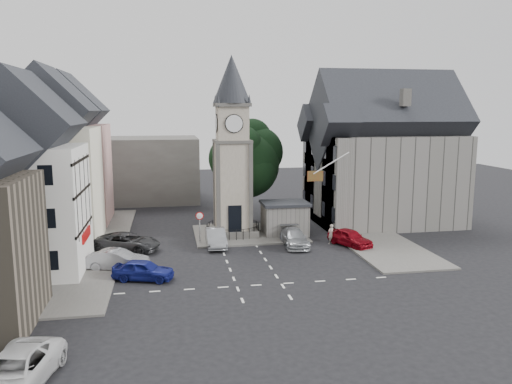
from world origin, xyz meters
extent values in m
plane|color=black|center=(0.00, 0.00, 0.00)|extent=(120.00, 120.00, 0.00)
cube|color=#595651|center=(-12.50, 6.00, 0.07)|extent=(6.00, 30.00, 0.14)
cube|color=#595651|center=(12.00, 8.00, 0.07)|extent=(6.00, 26.00, 0.14)
cube|color=#595651|center=(1.50, 8.00, 0.08)|extent=(10.00, 8.00, 0.16)
cube|color=silver|center=(0.00, -5.50, 0.01)|extent=(20.00, 8.00, 0.01)
cube|color=#4C4944|center=(0.00, 8.00, 0.35)|extent=(4.20, 4.20, 0.70)
torus|color=black|center=(0.00, 8.00, 1.08)|extent=(4.86, 4.86, 0.06)
cube|color=gray|center=(0.00, 8.00, 4.70)|extent=(3.00, 3.00, 8.00)
cube|color=black|center=(0.00, 6.55, 1.90)|extent=(1.20, 0.25, 2.40)
cube|color=#4C4944|center=(0.00, 8.00, 8.70)|extent=(3.30, 3.30, 0.25)
cube|color=gray|center=(0.00, 8.00, 10.30)|extent=(2.70, 2.70, 3.20)
cylinder|color=white|center=(0.00, 6.60, 10.30)|extent=(1.50, 0.12, 1.50)
cube|color=#4C4944|center=(0.00, 8.00, 11.90)|extent=(3.10, 3.10, 0.30)
cone|color=black|center=(0.00, 8.00, 14.15)|extent=(3.40, 3.40, 4.20)
cube|color=slate|center=(4.80, 7.50, 1.40)|extent=(4.00, 3.00, 2.80)
cube|color=black|center=(4.80, 7.50, 2.95)|extent=(4.30, 3.30, 0.25)
cylinder|color=black|center=(2.00, 13.00, 2.20)|extent=(0.70, 0.70, 4.40)
cylinder|color=black|center=(-3.20, 5.50, 1.25)|extent=(0.10, 0.10, 2.50)
cone|color=#A50C0C|center=(-3.20, 5.40, 2.50)|extent=(0.70, 0.06, 0.70)
cone|color=white|center=(-3.20, 5.38, 2.50)|extent=(0.54, 0.04, 0.54)
cube|color=tan|center=(-15.50, 16.00, 5.00)|extent=(7.50, 7.00, 10.00)
cube|color=beige|center=(-15.50, 8.00, 5.00)|extent=(7.50, 7.00, 10.00)
cube|color=silver|center=(-15.50, 0.00, 4.50)|extent=(7.50, 7.00, 9.00)
cube|color=#4C4944|center=(-12.00, 28.00, 4.00)|extent=(20.00, 10.00, 8.00)
cube|color=slate|center=(16.00, 11.00, 4.50)|extent=(14.00, 10.00, 9.00)
cube|color=slate|center=(9.80, 7.50, 4.50)|extent=(1.60, 4.40, 9.00)
cube|color=slate|center=(9.80, 14.50, 4.50)|extent=(1.60, 4.40, 9.00)
cube|color=slate|center=(9.20, 10.00, 0.45)|extent=(0.40, 16.00, 0.90)
cylinder|color=white|center=(8.00, 4.00, 7.00)|extent=(3.17, 0.10, 1.89)
plane|color=#B21414|center=(6.60, 4.00, 5.90)|extent=(1.40, 0.00, 1.40)
imported|color=navy|center=(-7.60, -3.12, 0.71)|extent=(4.47, 2.81, 1.42)
imported|color=gray|center=(-9.53, -0.54, 0.74)|extent=(4.74, 2.72, 1.48)
imported|color=#2D2E30|center=(-9.26, 4.33, 0.76)|extent=(6.01, 4.28, 1.52)
imported|color=gray|center=(-1.92, 4.50, 0.75)|extent=(1.62, 4.57, 1.50)
imported|color=#A1A4A8|center=(4.70, 3.52, 0.70)|extent=(2.22, 4.94, 1.41)
imported|color=maroon|center=(9.36, 2.64, 0.73)|extent=(3.33, 4.63, 1.46)
imported|color=silver|center=(-12.26, -16.00, 0.77)|extent=(3.57, 5.95, 1.55)
imported|color=#B4A595|center=(8.00, 3.64, 0.86)|extent=(0.74, 0.64, 1.72)
camera|label=1|loc=(-5.73, -36.58, 11.51)|focal=35.00mm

